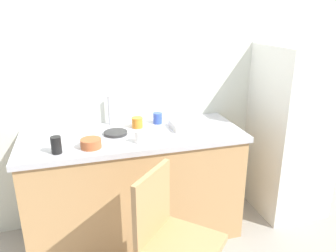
% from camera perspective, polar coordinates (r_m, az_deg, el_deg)
% --- Properties ---
extents(back_wall, '(4.80, 0.10, 2.53)m').
position_cam_1_polar(back_wall, '(2.65, -5.99, 9.83)').
color(back_wall, silver).
rests_on(back_wall, ground_plane).
extents(cabinet_base, '(1.56, 0.60, 0.81)m').
position_cam_1_polar(cabinet_base, '(2.60, -5.71, -10.56)').
color(cabinet_base, tan).
rests_on(cabinet_base, ground_plane).
extents(countertop, '(1.60, 0.64, 0.04)m').
position_cam_1_polar(countertop, '(2.41, -6.05, -1.75)').
color(countertop, '#B7B7BC').
rests_on(countertop, cabinet_base).
extents(faucet, '(0.02, 0.02, 0.23)m').
position_cam_1_polar(faucet, '(2.59, -10.12, 2.65)').
color(faucet, '#B7B7BC').
rests_on(faucet, countertop).
extents(refrigerator, '(0.54, 0.59, 1.45)m').
position_cam_1_polar(refrigerator, '(2.99, 20.56, -0.87)').
color(refrigerator, silver).
rests_on(refrigerator, ground_plane).
extents(chair, '(0.57, 0.57, 0.89)m').
position_cam_1_polar(chair, '(1.93, 0.69, -19.06)').
color(chair, tan).
rests_on(chair, ground_plane).
extents(dish_tray, '(0.28, 0.20, 0.05)m').
position_cam_1_polar(dish_tray, '(2.51, 3.76, 0.30)').
color(dish_tray, white).
rests_on(dish_tray, countertop).
extents(terracotta_bowl, '(0.13, 0.13, 0.06)m').
position_cam_1_polar(terracotta_bowl, '(2.20, -13.23, -2.96)').
color(terracotta_bowl, '#B25B33').
rests_on(terracotta_bowl, countertop).
extents(hotplate, '(0.17, 0.17, 0.02)m').
position_cam_1_polar(hotplate, '(2.40, -9.08, -1.19)').
color(hotplate, '#2D2D2D').
rests_on(hotplate, countertop).
extents(cup_white, '(0.06, 0.06, 0.08)m').
position_cam_1_polar(cup_white, '(2.22, -4.97, -1.90)').
color(cup_white, white).
rests_on(cup_white, countertop).
extents(cup_orange, '(0.08, 0.08, 0.08)m').
position_cam_1_polar(cup_orange, '(2.51, -5.36, 0.61)').
color(cup_orange, orange).
rests_on(cup_orange, countertop).
extents(cup_black, '(0.07, 0.07, 0.11)m').
position_cam_1_polar(cup_black, '(2.17, -18.84, -3.14)').
color(cup_black, black).
rests_on(cup_black, countertop).
extents(cup_blue, '(0.07, 0.07, 0.08)m').
position_cam_1_polar(cup_blue, '(2.59, -1.82, 1.37)').
color(cup_blue, blue).
rests_on(cup_blue, countertop).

